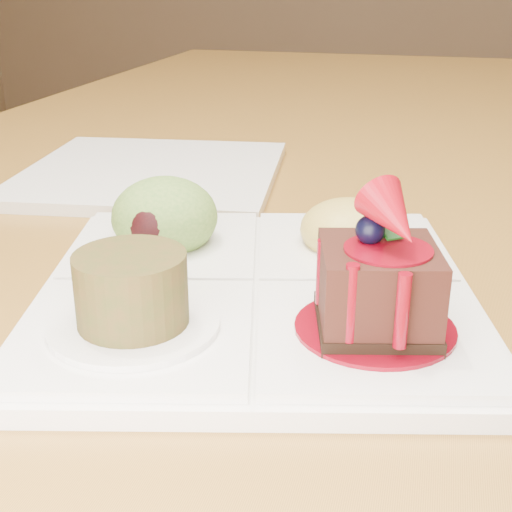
# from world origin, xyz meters

# --- Properties ---
(dining_table) EXTENTS (1.00, 1.80, 0.75)m
(dining_table) POSITION_xyz_m (0.00, 0.00, 0.68)
(dining_table) COLOR olive
(dining_table) RESTS_ON ground
(sampler_plate) EXTENTS (0.35, 0.35, 0.11)m
(sampler_plate) POSITION_xyz_m (0.05, -0.56, 0.77)
(sampler_plate) COLOR white
(sampler_plate) RESTS_ON dining_table
(second_plate) EXTENTS (0.29, 0.29, 0.01)m
(second_plate) POSITION_xyz_m (-0.13, -0.30, 0.76)
(second_plate) COLOR white
(second_plate) RESTS_ON dining_table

